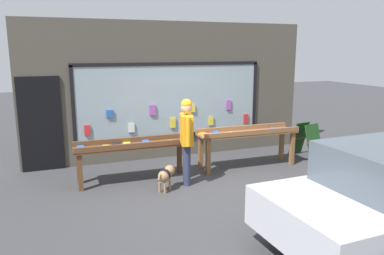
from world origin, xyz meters
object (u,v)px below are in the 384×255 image
(display_table_left, at_px, (133,149))
(display_table_right, at_px, (247,136))
(person_browsing, at_px, (187,135))
(sandwich_board_sign, at_px, (306,140))
(small_dog, at_px, (166,175))

(display_table_left, distance_m, display_table_right, 2.65)
(person_browsing, xyz_separation_m, sandwich_board_sign, (3.48, 0.77, -0.58))
(display_table_left, distance_m, small_dog, 0.97)
(display_table_left, bearing_deg, person_browsing, -31.02)
(person_browsing, bearing_deg, display_table_left, 72.69)
(sandwich_board_sign, bearing_deg, display_table_left, 170.95)
(small_dog, bearing_deg, sandwich_board_sign, -30.25)
(small_dog, height_order, sandwich_board_sign, sandwich_board_sign)
(small_dog, bearing_deg, display_table_right, -24.50)
(display_table_left, relative_size, person_browsing, 1.35)
(display_table_right, relative_size, sandwich_board_sign, 2.73)
(display_table_left, height_order, person_browsing, person_browsing)
(display_table_right, distance_m, sandwich_board_sign, 1.82)
(display_table_right, xyz_separation_m, small_dog, (-2.18, -0.77, -0.42))
(display_table_left, bearing_deg, display_table_right, -0.07)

